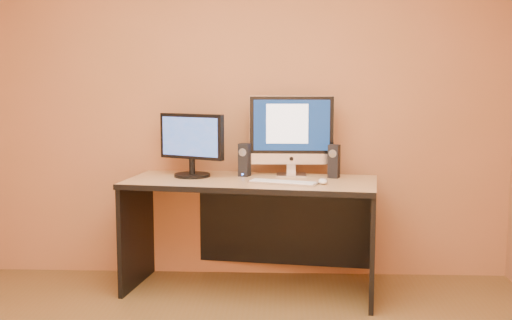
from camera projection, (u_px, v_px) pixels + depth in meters
name	position (u px, v px, depth m)	size (l,w,h in m)	color
walls	(223.00, 128.00, 2.90)	(4.00, 4.00, 2.60)	#A66743
desk	(251.00, 236.00, 4.58)	(1.75, 0.76, 0.81)	tan
imac	(292.00, 135.00, 4.69)	(0.62, 0.23, 0.60)	#B7B7BC
second_monitor	(192.00, 145.00, 4.64)	(0.52, 0.26, 0.46)	black
speaker_left	(244.00, 160.00, 4.68)	(0.07, 0.08, 0.24)	black
speaker_right	(334.00, 161.00, 4.60)	(0.07, 0.08, 0.24)	black
keyboard	(283.00, 182.00, 4.35)	(0.47, 0.13, 0.02)	silver
mouse	(323.00, 181.00, 4.34)	(0.06, 0.11, 0.04)	white
cable_a	(294.00, 173.00, 4.82)	(0.01, 0.01, 0.24)	black
cable_b	(287.00, 173.00, 4.82)	(0.01, 0.01, 0.20)	black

